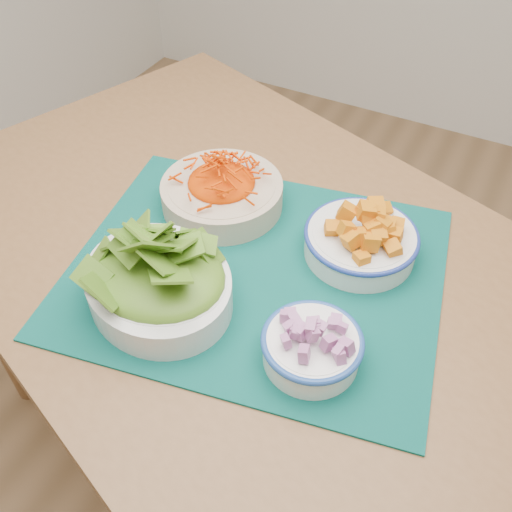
{
  "coord_description": "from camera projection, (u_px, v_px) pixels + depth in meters",
  "views": [
    {
      "loc": [
        0.05,
        -0.37,
        1.42
      ],
      "look_at": [
        -0.24,
        0.19,
        0.78
      ],
      "focal_mm": 40.0,
      "sensor_mm": 36.0,
      "label": 1
    }
  ],
  "objects": [
    {
      "name": "squash_bowl",
      "position": [
        362.0,
        235.0,
        0.91
      ],
      "size": [
        0.19,
        0.19,
        0.09
      ],
      "rotation": [
        0.0,
        0.0,
        -0.07
      ],
      "color": "white",
      "rests_on": "placemat"
    },
    {
      "name": "onion_bowl",
      "position": [
        312.0,
        344.0,
        0.77
      ],
      "size": [
        0.17,
        0.17,
        0.07
      ],
      "rotation": [
        0.0,
        0.0,
        -0.3
      ],
      "color": "white",
      "rests_on": "placemat"
    },
    {
      "name": "carrot_bowl",
      "position": [
        222.0,
        188.0,
        1.0
      ],
      "size": [
        0.23,
        0.23,
        0.08
      ],
      "rotation": [
        0.0,
        0.0,
        0.06
      ],
      "color": "#C8B295",
      "rests_on": "placemat"
    },
    {
      "name": "table",
      "position": [
        237.0,
        281.0,
        1.04
      ],
      "size": [
        1.39,
        1.16,
        0.75
      ],
      "rotation": [
        0.0,
        0.0,
        -0.36
      ],
      "color": "brown",
      "rests_on": "ground"
    },
    {
      "name": "lettuce_bowl",
      "position": [
        157.0,
        274.0,
        0.83
      ],
      "size": [
        0.31,
        0.29,
        0.12
      ],
      "rotation": [
        0.0,
        0.0,
        -0.43
      ],
      "color": "silver",
      "rests_on": "placemat"
    },
    {
      "name": "placemat",
      "position": [
        256.0,
        270.0,
        0.92
      ],
      "size": [
        0.66,
        0.57,
        0.0
      ],
      "primitive_type": "cube",
      "rotation": [
        0.0,
        0.0,
        0.18
      ],
      "color": "#02322D",
      "rests_on": "table"
    }
  ]
}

